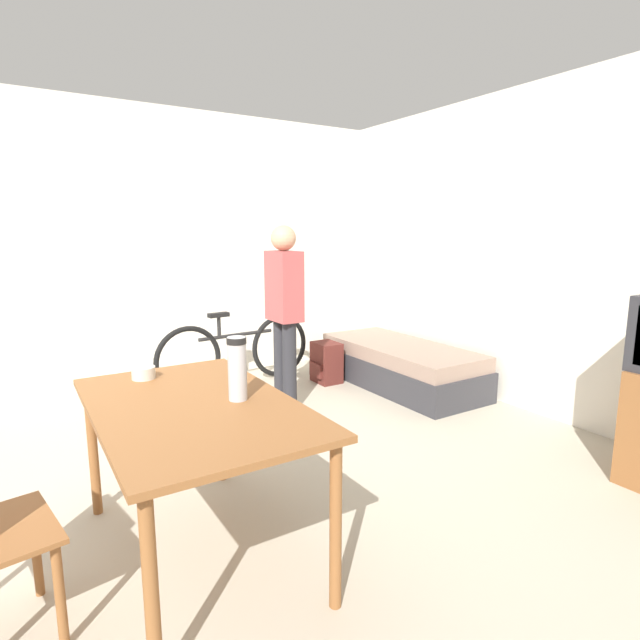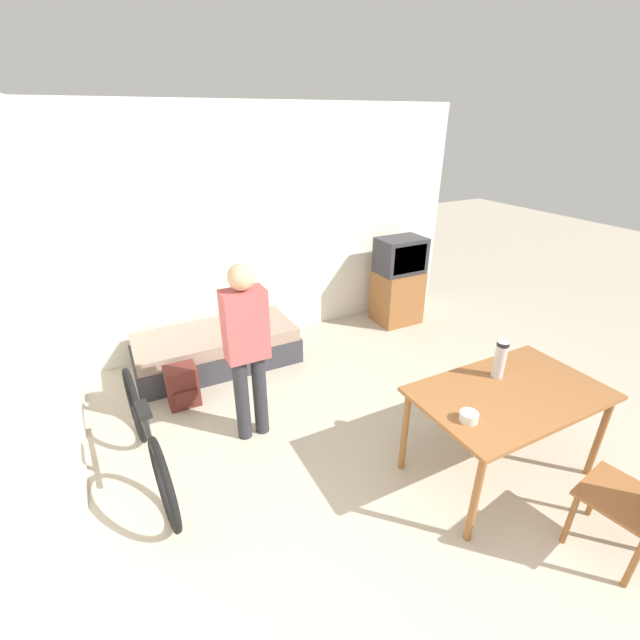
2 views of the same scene
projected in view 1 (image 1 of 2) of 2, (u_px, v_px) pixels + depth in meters
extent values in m
cube|color=silver|center=(504.00, 251.00, 4.38)|extent=(5.24, 0.06, 2.70)
cube|color=silver|center=(204.00, 248.00, 5.15)|extent=(0.06, 4.89, 2.70)
cube|color=#333338|center=(400.00, 372.00, 4.98)|extent=(1.75, 0.76, 0.28)
cube|color=gray|center=(400.00, 351.00, 4.94)|extent=(1.70, 0.74, 0.14)
cube|color=brown|center=(193.00, 406.00, 2.26)|extent=(1.39, 0.84, 0.03)
cylinder|color=brown|center=(93.00, 451.00, 2.67)|extent=(0.05, 0.05, 0.72)
cylinder|color=brown|center=(151.00, 594.00, 1.61)|extent=(0.05, 0.05, 0.72)
cylinder|color=brown|center=(221.00, 424.00, 3.05)|extent=(0.05, 0.05, 0.72)
cylinder|color=brown|center=(336.00, 526.00, 1.99)|extent=(0.05, 0.05, 0.72)
cylinder|color=brown|center=(60.00, 596.00, 1.81)|extent=(0.04, 0.04, 0.43)
cylinder|color=brown|center=(36.00, 549.00, 2.08)|extent=(0.04, 0.04, 0.43)
torus|color=black|center=(280.00, 346.00, 5.26)|extent=(0.10, 0.66, 0.66)
torus|color=black|center=(188.00, 360.00, 4.67)|extent=(0.10, 0.66, 0.66)
cylinder|color=black|center=(236.00, 335.00, 4.93)|extent=(0.10, 0.79, 0.04)
cylinder|color=black|center=(219.00, 327.00, 4.81)|extent=(0.04, 0.04, 0.20)
cube|color=black|center=(219.00, 315.00, 4.79)|extent=(0.10, 0.21, 0.04)
cylinder|color=#28282D|center=(281.00, 363.00, 4.36)|extent=(0.12, 0.12, 0.78)
cylinder|color=#28282D|center=(289.00, 367.00, 4.22)|extent=(0.12, 0.12, 0.78)
cube|color=#B24C4C|center=(284.00, 286.00, 4.17)|extent=(0.34, 0.20, 0.58)
sphere|color=tan|center=(283.00, 238.00, 4.10)|extent=(0.21, 0.21, 0.21)
cylinder|color=#B7B7BC|center=(237.00, 369.00, 2.28)|extent=(0.09, 0.09, 0.30)
cylinder|color=black|center=(236.00, 340.00, 2.26)|extent=(0.09, 0.09, 0.03)
cylinder|color=beige|center=(144.00, 373.00, 2.63)|extent=(0.12, 0.12, 0.06)
cube|color=#56231E|center=(326.00, 362.00, 5.08)|extent=(0.29, 0.23, 0.41)
cube|color=#56231E|center=(316.00, 370.00, 5.02)|extent=(0.20, 0.03, 0.14)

